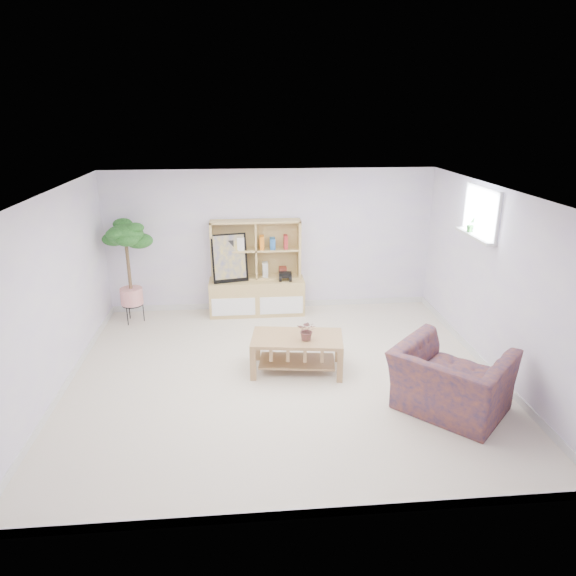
{
  "coord_description": "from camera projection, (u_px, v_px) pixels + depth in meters",
  "views": [
    {
      "loc": [
        -0.47,
        -5.96,
        3.31
      ],
      "look_at": [
        0.09,
        0.24,
        1.14
      ],
      "focal_mm": 32.0,
      "sensor_mm": 36.0,
      "label": 1
    }
  ],
  "objects": [
    {
      "name": "floor",
      "position": [
        283.0,
        376.0,
        6.74
      ],
      "size": [
        5.5,
        5.0,
        0.01
      ],
      "primitive_type": "cube",
      "color": "beige",
      "rests_on": "ground"
    },
    {
      "name": "ceiling",
      "position": [
        282.0,
        192.0,
        5.95
      ],
      "size": [
        5.5,
        5.0,
        0.01
      ],
      "primitive_type": "cube",
      "color": "white",
      "rests_on": "walls"
    },
    {
      "name": "walls",
      "position": [
        283.0,
        290.0,
        6.34
      ],
      "size": [
        5.51,
        5.01,
        2.4
      ],
      "color": "silver",
      "rests_on": "floor"
    },
    {
      "name": "baseboard",
      "position": [
        283.0,
        372.0,
        6.72
      ],
      "size": [
        5.5,
        5.0,
        0.1
      ],
      "primitive_type": null,
      "color": "silver",
      "rests_on": "floor"
    },
    {
      "name": "window",
      "position": [
        482.0,
        213.0,
        6.87
      ],
      "size": [
        0.1,
        0.98,
        0.68
      ],
      "primitive_type": null,
      "color": "#B9D2F4",
      "rests_on": "walls"
    },
    {
      "name": "window_sill",
      "position": [
        475.0,
        236.0,
        6.98
      ],
      "size": [
        0.14,
        1.0,
        0.04
      ],
      "primitive_type": "cube",
      "color": "silver",
      "rests_on": "walls"
    },
    {
      "name": "storage_unit",
      "position": [
        256.0,
        268.0,
        8.56
      ],
      "size": [
        1.59,
        0.54,
        1.59
      ],
      "primitive_type": null,
      "color": "tan",
      "rests_on": "floor"
    },
    {
      "name": "poster",
      "position": [
        230.0,
        258.0,
        8.42
      ],
      "size": [
        0.6,
        0.25,
        0.8
      ],
      "primitive_type": null,
      "rotation": [
        0.0,
        0.0,
        0.21
      ],
      "color": "yellow",
      "rests_on": "storage_unit"
    },
    {
      "name": "toy_truck",
      "position": [
        285.0,
        276.0,
        8.57
      ],
      "size": [
        0.32,
        0.23,
        0.16
      ],
      "primitive_type": null,
      "rotation": [
        0.0,
        0.0,
        -0.08
      ],
      "color": "black",
      "rests_on": "storage_unit"
    },
    {
      "name": "coffee_table",
      "position": [
        297.0,
        354.0,
        6.81
      ],
      "size": [
        1.26,
        0.8,
        0.49
      ],
      "primitive_type": null,
      "rotation": [
        0.0,
        0.0,
        -0.14
      ],
      "color": "olive",
      "rests_on": "floor"
    },
    {
      "name": "table_plant",
      "position": [
        307.0,
        330.0,
        6.6
      ],
      "size": [
        0.3,
        0.28,
        0.27
      ],
      "primitive_type": "imported",
      "rotation": [
        0.0,
        0.0,
        -0.31
      ],
      "color": "#266324",
      "rests_on": "coffee_table"
    },
    {
      "name": "floor_tree",
      "position": [
        129.0,
        273.0,
        8.18
      ],
      "size": [
        0.67,
        0.67,
        1.69
      ],
      "primitive_type": null,
      "rotation": [
        0.0,
        0.0,
        0.08
      ],
      "color": "#0B4313",
      "rests_on": "floor"
    },
    {
      "name": "armchair",
      "position": [
        451.0,
        377.0,
        5.82
      ],
      "size": [
        1.58,
        1.57,
        0.88
      ],
      "primitive_type": "imported",
      "rotation": [
        0.0,
        0.0,
        2.36
      ],
      "color": "#1A214A",
      "rests_on": "floor"
    },
    {
      "name": "sill_plant",
      "position": [
        471.0,
        224.0,
        7.08
      ],
      "size": [
        0.14,
        0.12,
        0.21
      ],
      "primitive_type": "imported",
      "rotation": [
        0.0,
        0.0,
        0.24
      ],
      "color": "#0B4313",
      "rests_on": "window_sill"
    }
  ]
}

